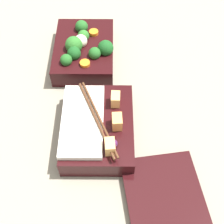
% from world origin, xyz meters
% --- Properties ---
extents(ground_plane, '(3.00, 3.00, 0.00)m').
position_xyz_m(ground_plane, '(0.00, 0.00, 0.00)').
color(ground_plane, gray).
extents(bento_tray_vegetable, '(0.20, 0.15, 0.08)m').
position_xyz_m(bento_tray_vegetable, '(-0.10, -0.02, 0.03)').
color(bento_tray_vegetable, black).
rests_on(bento_tray_vegetable, ground_plane).
extents(bento_tray_rice, '(0.20, 0.14, 0.07)m').
position_xyz_m(bento_tray_rice, '(0.12, 0.02, 0.03)').
color(bento_tray_rice, black).
rests_on(bento_tray_rice, ground_plane).
extents(bento_lid, '(0.21, 0.17, 0.02)m').
position_xyz_m(bento_lid, '(0.28, 0.15, 0.01)').
color(bento_lid, black).
rests_on(bento_lid, ground_plane).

